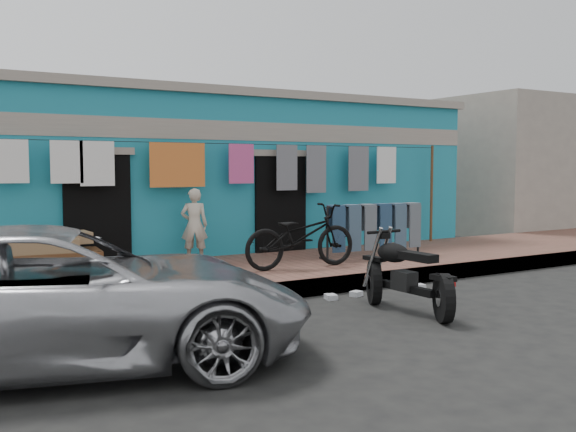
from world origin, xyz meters
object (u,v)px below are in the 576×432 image
(seated_person, at_px, (194,225))
(charpoy, at_px, (41,256))
(motorcycle, at_px, (407,273))
(car, at_px, (57,294))
(jeans_rack, at_px, (375,230))
(bicycle, at_px, (301,229))

(seated_person, height_order, charpoy, seated_person)
(motorcycle, height_order, charpoy, motorcycle)
(seated_person, distance_m, motorcycle, 4.27)
(car, height_order, seated_person, seated_person)
(charpoy, bearing_deg, jeans_rack, -9.69)
(charpoy, relative_size, jeans_rack, 0.90)
(car, bearing_deg, motorcycle, -75.26)
(motorcycle, bearing_deg, charpoy, 132.15)
(bicycle, xyz_separation_m, motorcycle, (0.06, -2.51, -0.36))
(charpoy, xyz_separation_m, jeans_rack, (5.58, -0.95, 0.19))
(car, distance_m, bicycle, 4.96)
(car, xyz_separation_m, motorcycle, (4.32, 0.02, -0.17))
(car, distance_m, motorcycle, 4.33)
(seated_person, relative_size, charpoy, 0.67)
(bicycle, xyz_separation_m, jeans_rack, (1.82, 0.39, -0.13))
(seated_person, relative_size, jeans_rack, 0.60)
(jeans_rack, bearing_deg, seated_person, 158.84)
(motorcycle, height_order, jeans_rack, jeans_rack)
(charpoy, bearing_deg, car, -97.40)
(car, relative_size, bicycle, 2.51)
(seated_person, height_order, bicycle, seated_person)
(motorcycle, relative_size, charpoy, 0.86)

